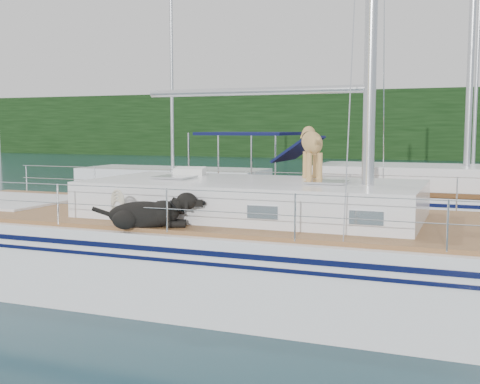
% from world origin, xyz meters
% --- Properties ---
extents(ground, '(120.00, 120.00, 0.00)m').
position_xyz_m(ground, '(0.00, 0.00, 0.00)').
color(ground, black).
rests_on(ground, ground).
extents(tree_line, '(90.00, 3.00, 6.00)m').
position_xyz_m(tree_line, '(0.00, 45.00, 3.00)').
color(tree_line, black).
rests_on(tree_line, ground).
extents(shore_bank, '(92.00, 1.00, 1.20)m').
position_xyz_m(shore_bank, '(0.00, 46.20, 0.60)').
color(shore_bank, '#595147').
rests_on(shore_bank, ground).
extents(main_sailboat, '(12.00, 3.99, 14.01)m').
position_xyz_m(main_sailboat, '(0.10, -0.00, 0.68)').
color(main_sailboat, white).
rests_on(main_sailboat, ground).
extents(neighbor_sailboat, '(11.00, 3.50, 13.30)m').
position_xyz_m(neighbor_sailboat, '(1.59, 6.66, 0.63)').
color(neighbor_sailboat, white).
rests_on(neighbor_sailboat, ground).
extents(bg_boat_west, '(8.00, 3.00, 11.65)m').
position_xyz_m(bg_boat_west, '(-8.00, 14.00, 0.45)').
color(bg_boat_west, white).
rests_on(bg_boat_west, ground).
extents(bg_boat_center, '(7.20, 3.00, 11.65)m').
position_xyz_m(bg_boat_center, '(4.00, 16.00, 0.45)').
color(bg_boat_center, white).
rests_on(bg_boat_center, ground).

